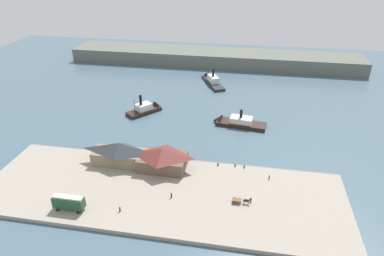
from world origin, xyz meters
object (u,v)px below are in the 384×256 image
object	(u,v)px
pedestrian_standing_center	(120,209)
mooring_post_center_east	(244,166)
pedestrian_walking_west	(269,177)
mooring_post_east	(235,165)
horse_cart	(240,200)
pedestrian_at_waters_edge	(171,195)
ferry_moored_east	(211,80)
ferry_shed_east_terminal	(162,158)
ferry_departing_north	(148,109)
pedestrian_near_east_shed	(251,200)
ferry_near_quay	(234,122)
ferry_shed_west_terminal	(120,153)
street_tram	(69,202)
mooring_post_center_west	(218,164)

from	to	relation	value
pedestrian_standing_center	mooring_post_center_east	bearing A→B (deg)	39.65
pedestrian_walking_west	mooring_post_east	world-z (taller)	pedestrian_walking_west
horse_cart	pedestrian_standing_center	world-z (taller)	horse_cart
pedestrian_at_waters_edge	mooring_post_east	size ratio (longest dim) A/B	1.98
pedestrian_at_waters_edge	ferry_moored_east	xyz separation A→B (m)	(-1.15, 100.77, -0.63)
ferry_shed_east_terminal	pedestrian_at_waters_edge	world-z (taller)	ferry_shed_east_terminal
pedestrian_standing_center	ferry_moored_east	bearing A→B (deg)	83.91
ferry_shed_east_terminal	ferry_departing_north	xyz separation A→B (m)	(-18.33, 43.57, -3.41)
pedestrian_near_east_shed	mooring_post_center_east	distance (m)	17.33
ferry_near_quay	mooring_post_center_east	bearing A→B (deg)	-80.34
ferry_shed_west_terminal	ferry_departing_north	bearing A→B (deg)	94.70
street_tram	ferry_departing_north	world-z (taller)	ferry_departing_north
pedestrian_at_waters_edge	pedestrian_standing_center	bearing A→B (deg)	-146.77
ferry_shed_east_terminal	pedestrian_standing_center	xyz separation A→B (m)	(-6.41, -22.91, -2.94)
street_tram	pedestrian_standing_center	size ratio (longest dim) A/B	5.31
pedestrian_standing_center	ferry_moored_east	world-z (taller)	ferry_moored_east
pedestrian_walking_west	mooring_post_center_west	bearing A→B (deg)	164.72
street_tram	mooring_post_east	xyz separation A→B (m)	(44.43, 29.51, -2.17)
pedestrian_standing_center	mooring_post_center_west	world-z (taller)	pedestrian_standing_center
pedestrian_near_east_shed	pedestrian_standing_center	distance (m)	37.42
horse_cart	mooring_post_center_east	xyz separation A→B (m)	(0.33, 18.14, -0.48)
ferry_shed_east_terminal	horse_cart	size ratio (longest dim) A/B	2.89
ferry_shed_east_terminal	mooring_post_center_east	world-z (taller)	ferry_shed_east_terminal
ferry_shed_east_terminal	street_tram	distance (m)	32.12
mooring_post_center_east	ferry_departing_north	xyz separation A→B (m)	(-45.19, 38.90, -0.16)
pedestrian_standing_center	mooring_post_east	xyz separation A→B (m)	(30.23, 27.81, -0.31)
ferry_shed_west_terminal	ferry_departing_north	world-z (taller)	ferry_shed_west_terminal
ferry_moored_east	ferry_shed_east_terminal	bearing A→B (deg)	-93.48
street_tram	mooring_post_center_west	xyz separation A→B (m)	(38.69, 29.02, -2.17)
mooring_post_center_west	pedestrian_standing_center	bearing A→B (deg)	-131.89
ferry_departing_north	ferry_moored_east	world-z (taller)	ferry_departing_north
ferry_shed_east_terminal	mooring_post_center_west	size ratio (longest dim) A/B	17.61
pedestrian_at_waters_edge	mooring_post_east	world-z (taller)	pedestrian_at_waters_edge
ferry_shed_east_terminal	mooring_post_east	xyz separation A→B (m)	(23.82, 4.89, -3.25)
ferry_shed_east_terminal	pedestrian_walking_west	world-z (taller)	ferry_shed_east_terminal
ferry_moored_east	pedestrian_near_east_shed	bearing A→B (deg)	-76.18
mooring_post_center_east	ferry_moored_east	bearing A→B (deg)	104.85
horse_cart	pedestrian_at_waters_edge	xyz separation A→B (m)	(-20.15, -1.05, -0.11)
ferry_shed_west_terminal	pedestrian_walking_west	world-z (taller)	ferry_shed_west_terminal
pedestrian_near_east_shed	pedestrian_standing_center	size ratio (longest dim) A/B	1.01
pedestrian_at_waters_edge	pedestrian_near_east_shed	distance (m)	23.22
ferry_near_quay	ferry_departing_north	distance (m)	40.08
mooring_post_center_east	mooring_post_center_west	bearing A→B (deg)	-178.24
pedestrian_standing_center	ferry_near_quay	world-z (taller)	ferry_near_quay
pedestrian_walking_west	mooring_post_center_west	xyz separation A→B (m)	(-16.88, 4.61, -0.25)
mooring_post_center_east	ferry_moored_east	xyz separation A→B (m)	(-21.62, 81.57, -0.26)
mooring_post_center_east	ferry_near_quay	size ratio (longest dim) A/B	0.04
pedestrian_walking_west	ferry_near_quay	distance (m)	40.08
mooring_post_east	ferry_moored_east	bearing A→B (deg)	102.87
street_tram	ferry_shed_east_terminal	bearing A→B (deg)	50.07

